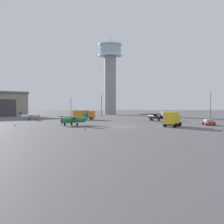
{
  "coord_description": "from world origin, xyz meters",
  "views": [
    {
      "loc": [
        -4.01,
        -61.59,
        4.78
      ],
      "look_at": [
        -1.76,
        18.65,
        2.76
      ],
      "focal_mm": 45.09,
      "sensor_mm": 36.0,
      "label": 1
    }
  ],
  "objects_px": {
    "traffic_cone_near_left": "(15,125)",
    "airplane_black": "(156,116)",
    "control_tower": "(110,71)",
    "truck_box_orange": "(84,114)",
    "airplane_green": "(74,120)",
    "truck_box_yellow": "(172,119)",
    "light_post_north": "(211,102)",
    "light_post_west": "(71,105)",
    "traffic_cone_mid_apron": "(85,128)",
    "airplane_white": "(30,116)",
    "car_red": "(209,122)",
    "light_post_east": "(101,104)"
  },
  "relations": [
    {
      "from": "airplane_green",
      "to": "airplane_black",
      "type": "relative_size",
      "value": 0.84
    },
    {
      "from": "car_red",
      "to": "light_post_east",
      "type": "relative_size",
      "value": 0.47
    },
    {
      "from": "control_tower",
      "to": "truck_box_yellow",
      "type": "bearing_deg",
      "value": -81.5
    },
    {
      "from": "control_tower",
      "to": "truck_box_orange",
      "type": "bearing_deg",
      "value": -101.3
    },
    {
      "from": "light_post_east",
      "to": "light_post_north",
      "type": "bearing_deg",
      "value": -3.82
    },
    {
      "from": "truck_box_yellow",
      "to": "light_post_north",
      "type": "distance_m",
      "value": 51.78
    },
    {
      "from": "truck_box_orange",
      "to": "light_post_north",
      "type": "distance_m",
      "value": 49.32
    },
    {
      "from": "light_post_north",
      "to": "traffic_cone_mid_apron",
      "type": "height_order",
      "value": "light_post_north"
    },
    {
      "from": "airplane_black",
      "to": "airplane_white",
      "type": "bearing_deg",
      "value": 55.9
    },
    {
      "from": "truck_box_orange",
      "to": "traffic_cone_near_left",
      "type": "xyz_separation_m",
      "value": [
        -13.76,
        -27.0,
        -1.44
      ]
    },
    {
      "from": "car_red",
      "to": "traffic_cone_mid_apron",
      "type": "xyz_separation_m",
      "value": [
        -28.47,
        -11.51,
        -0.46
      ]
    },
    {
      "from": "airplane_black",
      "to": "light_post_west",
      "type": "relative_size",
      "value": 1.3
    },
    {
      "from": "airplane_black",
      "to": "truck_box_yellow",
      "type": "xyz_separation_m",
      "value": [
        -0.54,
        -22.66,
        0.33
      ]
    },
    {
      "from": "traffic_cone_near_left",
      "to": "airplane_white",
      "type": "bearing_deg",
      "value": 97.81
    },
    {
      "from": "control_tower",
      "to": "light_post_north",
      "type": "bearing_deg",
      "value": -42.6
    },
    {
      "from": "truck_box_yellow",
      "to": "airplane_black",
      "type": "bearing_deg",
      "value": 27.43
    },
    {
      "from": "light_post_west",
      "to": "traffic_cone_mid_apron",
      "type": "distance_m",
      "value": 60.42
    },
    {
      "from": "control_tower",
      "to": "light_post_east",
      "type": "relative_size",
      "value": 4.37
    },
    {
      "from": "control_tower",
      "to": "airplane_white",
      "type": "xyz_separation_m",
      "value": [
        -27.07,
        -48.8,
        -20.63
      ]
    },
    {
      "from": "airplane_white",
      "to": "truck_box_orange",
      "type": "relative_size",
      "value": 1.18
    },
    {
      "from": "airplane_black",
      "to": "light_post_west",
      "type": "height_order",
      "value": "light_post_west"
    },
    {
      "from": "airplane_black",
      "to": "light_post_east",
      "type": "bearing_deg",
      "value": 10.45
    },
    {
      "from": "airplane_green",
      "to": "light_post_west",
      "type": "distance_m",
      "value": 48.88
    },
    {
      "from": "airplane_green",
      "to": "light_post_east",
      "type": "bearing_deg",
      "value": -139.88
    },
    {
      "from": "truck_box_orange",
      "to": "traffic_cone_near_left",
      "type": "bearing_deg",
      "value": -107.15
    },
    {
      "from": "car_red",
      "to": "traffic_cone_near_left",
      "type": "relative_size",
      "value": 7.59
    },
    {
      "from": "airplane_white",
      "to": "light_post_west",
      "type": "height_order",
      "value": "light_post_west"
    },
    {
      "from": "car_red",
      "to": "light_post_north",
      "type": "xyz_separation_m",
      "value": [
        15.69,
        39.94,
        5.02
      ]
    },
    {
      "from": "truck_box_yellow",
      "to": "traffic_cone_mid_apron",
      "type": "height_order",
      "value": "truck_box_yellow"
    },
    {
      "from": "airplane_white",
      "to": "truck_box_yellow",
      "type": "bearing_deg",
      "value": -62.39
    },
    {
      "from": "traffic_cone_near_left",
      "to": "airplane_black",
      "type": "bearing_deg",
      "value": 27.64
    },
    {
      "from": "light_post_north",
      "to": "truck_box_yellow",
      "type": "bearing_deg",
      "value": -119.76
    },
    {
      "from": "airplane_black",
      "to": "traffic_cone_near_left",
      "type": "height_order",
      "value": "airplane_black"
    },
    {
      "from": "traffic_cone_mid_apron",
      "to": "airplane_white",
      "type": "bearing_deg",
      "value": 118.79
    },
    {
      "from": "airplane_black",
      "to": "traffic_cone_near_left",
      "type": "bearing_deg",
      "value": 94.74
    },
    {
      "from": "airplane_white",
      "to": "traffic_cone_near_left",
      "type": "distance_m",
      "value": 26.84
    },
    {
      "from": "airplane_white",
      "to": "traffic_cone_mid_apron",
      "type": "distance_m",
      "value": 42.35
    },
    {
      "from": "car_red",
      "to": "traffic_cone_mid_apron",
      "type": "height_order",
      "value": "car_red"
    },
    {
      "from": "airplane_green",
      "to": "airplane_white",
      "type": "xyz_separation_m",
      "value": [
        -17.05,
        25.99,
        -0.16
      ]
    },
    {
      "from": "airplane_white",
      "to": "traffic_cone_mid_apron",
      "type": "height_order",
      "value": "airplane_white"
    },
    {
      "from": "airplane_green",
      "to": "light_post_west",
      "type": "xyz_separation_m",
      "value": [
        -6.37,
        48.35,
        3.3
      ]
    },
    {
      "from": "control_tower",
      "to": "traffic_cone_mid_apron",
      "type": "distance_m",
      "value": 88.83
    },
    {
      "from": "truck_box_orange",
      "to": "light_post_north",
      "type": "height_order",
      "value": "light_post_north"
    },
    {
      "from": "control_tower",
      "to": "light_post_north",
      "type": "height_order",
      "value": "control_tower"
    },
    {
      "from": "airplane_green",
      "to": "truck_box_yellow",
      "type": "relative_size",
      "value": 1.41
    },
    {
      "from": "airplane_white",
      "to": "light_post_east",
      "type": "height_order",
      "value": "light_post_east"
    },
    {
      "from": "car_red",
      "to": "truck_box_orange",
      "type": "bearing_deg",
      "value": -127.28
    },
    {
      "from": "truck_box_yellow",
      "to": "light_post_east",
      "type": "height_order",
      "value": "light_post_east"
    },
    {
      "from": "truck_box_orange",
      "to": "control_tower",
      "type": "bearing_deg",
      "value": 88.55
    },
    {
      "from": "truck_box_yellow",
      "to": "car_red",
      "type": "height_order",
      "value": "truck_box_yellow"
    }
  ]
}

